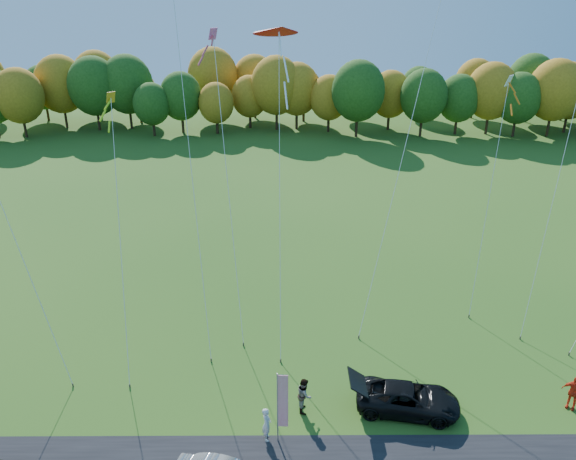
{
  "coord_description": "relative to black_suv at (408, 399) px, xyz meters",
  "views": [
    {
      "loc": [
        -0.14,
        -20.29,
        18.6
      ],
      "look_at": [
        0.0,
        6.0,
        7.0
      ],
      "focal_mm": 35.0,
      "sensor_mm": 36.0,
      "label": 1
    }
  ],
  "objects": [
    {
      "name": "ground",
      "position": [
        -5.62,
        -0.61,
        -0.67
      ],
      "size": [
        160.0,
        160.0,
        0.0
      ],
      "primitive_type": "plane",
      "color": "#244F15"
    },
    {
      "name": "tree_line",
      "position": [
        -5.62,
        54.39,
        -0.67
      ],
      "size": [
        116.0,
        12.0,
        10.0
      ],
      "primitive_type": null,
      "color": "#1E4711",
      "rests_on": "ground"
    },
    {
      "name": "black_suv",
      "position": [
        0.0,
        0.0,
        0.0
      ],
      "size": [
        5.16,
        3.07,
        1.34
      ],
      "primitive_type": "imported",
      "rotation": [
        0.0,
        0.0,
        1.39
      ],
      "color": "black",
      "rests_on": "ground"
    },
    {
      "name": "person_tailgate_a",
      "position": [
        -6.6,
        -1.79,
        0.16
      ],
      "size": [
        0.41,
        0.61,
        1.67
      ],
      "primitive_type": "imported",
      "rotation": [
        0.0,
        0.0,
        1.58
      ],
      "color": "beige",
      "rests_on": "ground"
    },
    {
      "name": "person_tailgate_b",
      "position": [
        -4.88,
        0.07,
        0.21
      ],
      "size": [
        0.68,
        0.87,
        1.76
      ],
      "primitive_type": "imported",
      "rotation": [
        0.0,
        0.0,
        1.56
      ],
      "color": "gray",
      "rests_on": "ground"
    },
    {
      "name": "person_east",
      "position": [
        7.83,
        0.14,
        0.23
      ],
      "size": [
        1.1,
        0.99,
        1.8
      ],
      "primitive_type": "imported",
      "rotation": [
        0.0,
        0.0,
        -0.66
      ],
      "color": "red",
      "rests_on": "ground"
    },
    {
      "name": "feather_flag",
      "position": [
        -5.94,
        -1.91,
        1.56
      ],
      "size": [
        0.49,
        0.08,
        3.66
      ],
      "color": "#999999",
      "rests_on": "ground"
    },
    {
      "name": "kite_delta_blue",
      "position": [
        -11.03,
        8.42,
        13.17
      ],
      "size": [
        4.0,
        10.17,
        28.1
      ],
      "color": "#4C3F33",
      "rests_on": "ground"
    },
    {
      "name": "kite_parafoil_orange",
      "position": [
        1.69,
        11.49,
        11.18
      ],
      "size": [
        8.28,
        11.82,
        24.09
      ],
      "color": "#4C3F33",
      "rests_on": "ground"
    },
    {
      "name": "kite_delta_red",
      "position": [
        -6.09,
        10.68,
        12.05
      ],
      "size": [
        2.79,
        10.4,
        17.68
      ],
      "color": "#4C3F33",
      "rests_on": "ground"
    },
    {
      "name": "kite_parafoil_rainbow",
      "position": [
        9.78,
        9.33,
        7.87
      ],
      "size": [
        6.1,
        7.74,
        17.4
      ],
      "color": "#4C3F33",
      "rests_on": "ground"
    },
    {
      "name": "kite_diamond_yellow",
      "position": [
        -14.17,
        5.02,
        6.11
      ],
      "size": [
        1.69,
        7.13,
        13.8
      ],
      "color": "#4C3F33",
      "rests_on": "ground"
    },
    {
      "name": "kite_diamond_green",
      "position": [
        -18.44,
        3.69,
        4.4
      ],
      "size": [
        4.43,
        4.34,
        10.49
      ],
      "color": "#4C3F33",
      "rests_on": "ground"
    },
    {
      "name": "kite_diamond_white",
      "position": [
        6.38,
        10.3,
        6.2
      ],
      "size": [
        2.56,
        5.1,
        14.03
      ],
      "color": "#4C3F33",
      "rests_on": "ground"
    },
    {
      "name": "kite_diamond_pink",
      "position": [
        -8.88,
        8.03,
        7.55
      ],
      "size": [
        2.06,
        6.15,
        16.73
      ],
      "color": "#4C3F33",
      "rests_on": "ground"
    }
  ]
}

